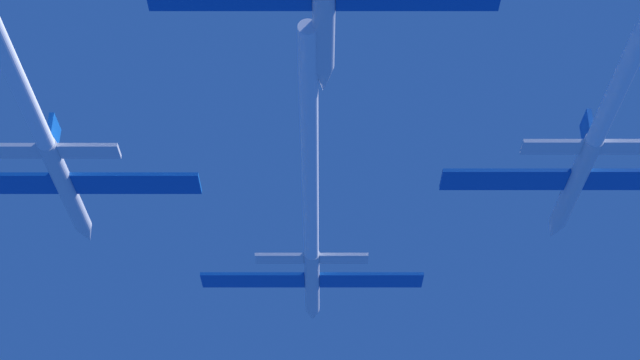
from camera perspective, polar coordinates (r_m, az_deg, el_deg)
name	(u,v)px	position (r m, az deg, el deg)	size (l,w,h in m)	color
jet_lead	(313,231)	(65.88, -0.43, -3.01)	(16.43, 37.36, 2.72)	silver
jet_left_wing	(32,110)	(54.62, -16.41, 3.94)	(16.43, 37.35, 2.72)	silver
jet_right_wing	(625,76)	(52.77, 17.31, 5.82)	(16.43, 43.67, 2.72)	silver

